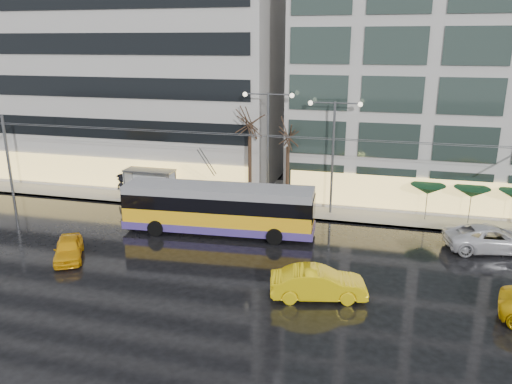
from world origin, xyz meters
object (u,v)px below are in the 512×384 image
(street_lamp_near, at_px, (268,135))
(taxi_a, at_px, (69,248))
(trolleybus, at_px, (219,210))
(bus_shelter, at_px, (147,177))

(street_lamp_near, bearing_deg, taxi_a, -127.84)
(trolleybus, distance_m, street_lamp_near, 7.60)
(trolleybus, xyz_separation_m, bus_shelter, (-8.29, 5.77, 0.31))
(bus_shelter, bearing_deg, street_lamp_near, 0.63)
(bus_shelter, relative_size, taxi_a, 1.06)
(trolleybus, height_order, bus_shelter, trolleybus)
(taxi_a, bearing_deg, street_lamp_near, 22.19)
(bus_shelter, bearing_deg, taxi_a, -86.40)
(street_lamp_near, xyz_separation_m, taxi_a, (-9.61, -12.37, -5.31))
(trolleybus, relative_size, bus_shelter, 3.17)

